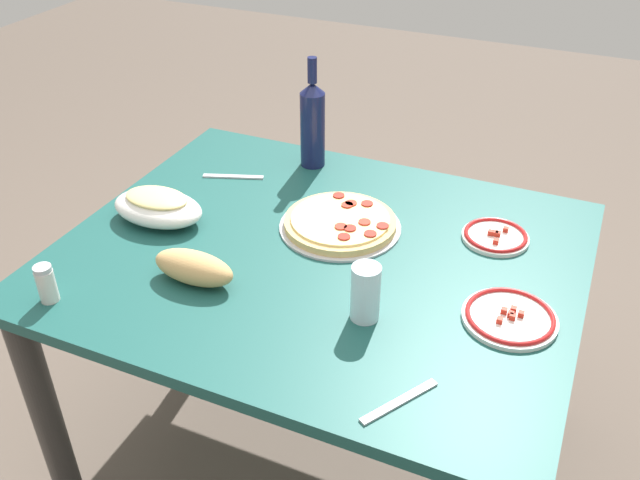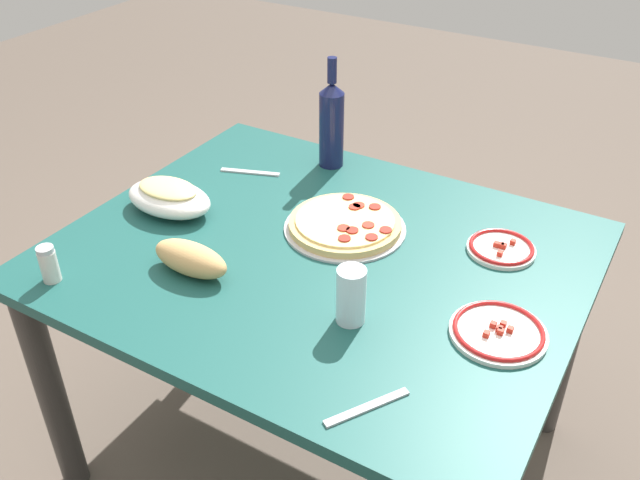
# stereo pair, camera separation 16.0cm
# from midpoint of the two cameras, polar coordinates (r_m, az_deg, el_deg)

# --- Properties ---
(ground_plane) EXTENTS (8.00, 8.00, 0.00)m
(ground_plane) POSITION_cam_midpoint_polar(r_m,az_deg,el_deg) (2.11, 2.28, -17.07)
(ground_plane) COLOR brown
(ground_plane) RESTS_ON ground
(dining_table) EXTENTS (1.20, 0.98, 0.71)m
(dining_table) POSITION_cam_midpoint_polar(r_m,az_deg,el_deg) (1.69, 2.73, -4.11)
(dining_table) COLOR #194C47
(dining_table) RESTS_ON ground
(pepperoni_pizza) EXTENTS (0.30, 0.30, 0.03)m
(pepperoni_pizza) POSITION_cam_midpoint_polar(r_m,az_deg,el_deg) (1.70, 4.81, 1.21)
(pepperoni_pizza) COLOR #B7B7BC
(pepperoni_pizza) RESTS_ON dining_table
(baked_pasta_dish) EXTENTS (0.24, 0.15, 0.08)m
(baked_pasta_dish) POSITION_cam_midpoint_polar(r_m,az_deg,el_deg) (1.78, -9.91, 3.49)
(baked_pasta_dish) COLOR white
(baked_pasta_dish) RESTS_ON dining_table
(wine_bottle) EXTENTS (0.07, 0.07, 0.32)m
(wine_bottle) POSITION_cam_midpoint_polar(r_m,az_deg,el_deg) (1.94, 3.36, 9.59)
(wine_bottle) COLOR #141942
(wine_bottle) RESTS_ON dining_table
(water_glass) EXTENTS (0.06, 0.06, 0.13)m
(water_glass) POSITION_cam_midpoint_polar(r_m,az_deg,el_deg) (1.39, 5.91, -4.72)
(water_glass) COLOR silver
(water_glass) RESTS_ON dining_table
(side_plate_near) EXTENTS (0.16, 0.16, 0.02)m
(side_plate_near) POSITION_cam_midpoint_polar(r_m,az_deg,el_deg) (1.69, 17.44, -0.73)
(side_plate_near) COLOR white
(side_plate_near) RESTS_ON dining_table
(side_plate_far) EXTENTS (0.20, 0.20, 0.02)m
(side_plate_far) POSITION_cam_midpoint_polar(r_m,az_deg,el_deg) (1.45, 17.69, -7.36)
(side_plate_far) COLOR white
(side_plate_far) RESTS_ON dining_table
(bread_loaf) EXTENTS (0.19, 0.08, 0.07)m
(bread_loaf) POSITION_cam_midpoint_polar(r_m,az_deg,el_deg) (1.54, -7.77, -1.64)
(bread_loaf) COLOR tan
(bread_loaf) RESTS_ON dining_table
(spice_shaker) EXTENTS (0.04, 0.04, 0.09)m
(spice_shaker) POSITION_cam_midpoint_polar(r_m,az_deg,el_deg) (1.59, -18.91, -2.00)
(spice_shaker) COLOR silver
(spice_shaker) RESTS_ON dining_table
(fork_left) EXTENTS (0.17, 0.07, 0.00)m
(fork_left) POSITION_cam_midpoint_polar(r_m,az_deg,el_deg) (1.95, -3.47, 5.57)
(fork_left) COLOR #B7B7BC
(fork_left) RESTS_ON dining_table
(fork_right) EXTENTS (0.10, 0.15, 0.00)m
(fork_right) POSITION_cam_midpoint_polar(r_m,az_deg,el_deg) (1.26, 7.68, -13.73)
(fork_right) COLOR #B7B7BC
(fork_right) RESTS_ON dining_table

